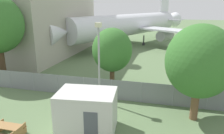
{
  "coord_description": "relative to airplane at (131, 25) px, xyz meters",
  "views": [
    {
      "loc": [
        7.0,
        -6.41,
        7.9
      ],
      "look_at": [
        1.8,
        13.41,
        2.0
      ],
      "focal_mm": 35.0,
      "sensor_mm": 36.0,
      "label": 1
    }
  ],
  "objects": [
    {
      "name": "perimeter_fence",
      "position": [
        0.52,
        -26.54,
        -3.1
      ],
      "size": [
        56.07,
        0.07,
        1.78
      ],
      "color": "gray",
      "rests_on": "ground"
    },
    {
      "name": "tree_near_hangar",
      "position": [
        9.6,
        -28.33,
        0.24
      ],
      "size": [
        4.53,
        4.53,
        6.75
      ],
      "color": "brown",
      "rests_on": "ground"
    },
    {
      "name": "tree_behind_benches",
      "position": [
        2.46,
        -23.99,
        -0.21
      ],
      "size": [
        3.75,
        3.75,
        5.86
      ],
      "color": "brown",
      "rests_on": "ground"
    },
    {
      "name": "picnic_bench_near_cabin",
      "position": [
        -1.74,
        -33.55,
        -3.51
      ],
      "size": [
        1.86,
        1.41,
        0.76
      ],
      "rotation": [
        0.0,
        0.0,
        0.0
      ],
      "color": "olive",
      "rests_on": "ground"
    },
    {
      "name": "hangar_building",
      "position": [
        -19.3,
        -11.66,
        2.73
      ],
      "size": [
        24.25,
        20.51,
        15.12
      ],
      "color": "#ADA899",
      "rests_on": "ground"
    },
    {
      "name": "portable_cabin",
      "position": [
        2.77,
        -31.55,
        -2.67
      ],
      "size": [
        3.92,
        2.98,
        2.65
      ],
      "rotation": [
        0.0,
        0.0,
        0.12
      ],
      "color": "silver",
      "rests_on": "ground"
    },
    {
      "name": "airplane",
      "position": [
        0.0,
        0.0,
        0.0
      ],
      "size": [
        29.91,
        37.26,
        12.27
      ],
      "rotation": [
        0.0,
        0.0,
        -2.02
      ],
      "color": "silver",
      "rests_on": "ground"
    },
    {
      "name": "light_mast",
      "position": [
        2.21,
        -27.21,
        0.12
      ],
      "size": [
        0.44,
        0.44,
        6.57
      ],
      "color": "#99999E",
      "rests_on": "ground"
    }
  ]
}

